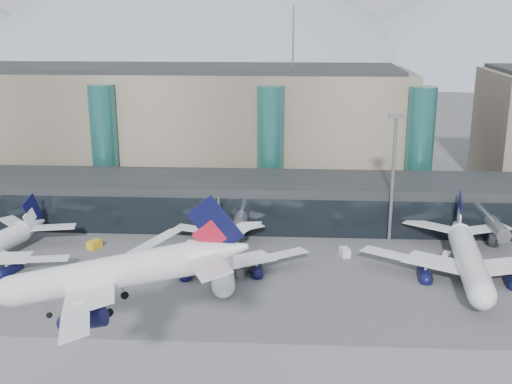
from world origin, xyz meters
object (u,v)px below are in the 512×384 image
jet_parked_right (467,247)px  veh_c (235,271)px  veh_b (94,245)px  lightmast_mid (393,171)px  jet_parked_mid (220,246)px  veh_g (345,252)px  veh_d (446,256)px  hero_jet (124,265)px

jet_parked_right → veh_c: (-40.70, -4.35, -3.76)m
veh_b → veh_c: size_ratio=0.79×
lightmast_mid → jet_parked_mid: (-32.47, -15.65, -10.32)m
jet_parked_mid → jet_parked_right: jet_parked_right is taller
veh_c → veh_g: (19.89, 10.82, -0.20)m
jet_parked_right → veh_d: (-2.03, 5.67, -4.05)m
lightmast_mid → jet_parked_mid: lightmast_mid is taller
jet_parked_mid → veh_b: bearing=64.8°
veh_b → veh_d: size_ratio=1.15×
hero_jet → veh_c: (8.84, 38.43, -16.87)m
hero_jet → veh_g: bearing=67.3°
jet_parked_mid → veh_c: size_ratio=9.42×
jet_parked_right → veh_c: bearing=103.0°
hero_jet → veh_g: 59.52m
veh_g → jet_parked_right: bearing=59.1°
veh_d → jet_parked_right: bearing=-136.4°
veh_b → veh_g: size_ratio=1.04×
jet_parked_mid → veh_c: (3.01, -4.13, -3.11)m
hero_jet → veh_g: hero_jet is taller
veh_c → veh_g: veh_c is taller
veh_c → veh_d: bearing=22.8°
lightmast_mid → veh_g: lightmast_mid is taller
jet_parked_right → veh_g: jet_parked_right is taller
hero_jet → jet_parked_right: bearing=48.3°
veh_c → veh_g: bearing=36.8°
veh_b → lightmast_mid: bearing=-57.3°
jet_parked_right → veh_c: size_ratio=10.92×
jet_parked_right → hero_jet: bearing=137.7°
veh_g → veh_d: bearing=73.9°
veh_g → jet_parked_mid: bearing=-87.4°
lightmast_mid → veh_d: bearing=-46.7°
veh_b → veh_c: (28.69, -12.09, 0.18)m
veh_c → veh_d: (38.68, 10.02, -0.29)m
hero_jet → jet_parked_mid: bearing=89.7°
jet_parked_right → lightmast_mid: bearing=43.0°
lightmast_mid → veh_b: lightmast_mid is taller
jet_parked_mid → veh_d: jet_parked_mid is taller
hero_jet → jet_parked_mid: 45.11m
veh_b → veh_d: 67.40m
lightmast_mid → veh_d: size_ratio=10.59×
lightmast_mid → veh_b: (-58.16, -7.69, -13.62)m
jet_parked_mid → veh_b: 27.09m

